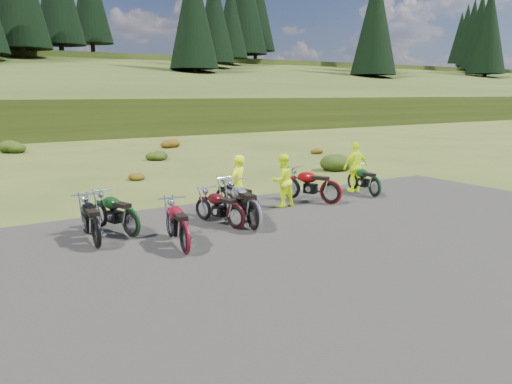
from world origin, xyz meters
TOP-DOWN VIEW (x-y plane):
  - ground at (0.00, 0.00)m, footprint 300.00×300.00m
  - gravel_pad at (0.00, -2.00)m, footprint 20.00×12.00m
  - hill_slope at (0.00, 50.00)m, footprint 300.00×45.97m
  - conifer_26 at (21.00, 49.00)m, footprint 6.16×6.16m
  - conifer_27 at (27.00, 55.00)m, footprint 5.72×5.72m
  - conifer_28 at (33.00, 61.00)m, footprint 5.28×5.28m
  - conifer_29 at (39.00, 67.00)m, footprint 7.92×7.92m
  - conifer_30 at (45.00, 73.00)m, footprint 7.48×7.48m
  - conifer_31 at (51.00, 48.00)m, footprint 7.04×7.04m
  - conifer_32 at (57.00, 54.00)m, footprint 6.60×6.60m
  - conifer_33 at (63.00, 60.00)m, footprint 6.16×6.16m
  - conifer_34 at (69.00, 66.00)m, footprint 5.72×5.72m
  - conifer_35 at (75.00, 72.00)m, footprint 5.28×5.28m
  - conifer_36 at (81.00, 78.00)m, footprint 7.92×7.92m
  - conifer_37 at (87.00, 53.00)m, footprint 7.48×7.48m
  - conifer_38 at (93.00, 59.00)m, footprint 7.04×7.04m
  - conifer_39 at (99.00, 65.00)m, footprint 6.60×6.60m
  - conifer_40 at (105.00, 71.00)m, footprint 6.16×6.16m
  - conifer_41 at (111.00, 77.00)m, footprint 5.72×5.72m
  - shrub_3 at (-3.30, 21.90)m, footprint 1.56×1.56m
  - shrub_4 at (-0.40, 9.20)m, footprint 0.77×0.77m
  - shrub_5 at (2.50, 14.50)m, footprint 1.03×1.03m
  - shrub_6 at (5.40, 19.80)m, footprint 1.30×1.30m
  - shrub_7 at (8.30, 7.10)m, footprint 1.56×1.56m
  - shrub_8 at (11.20, 12.40)m, footprint 0.77×0.77m
  - motorcycle_0 at (-4.04, 0.94)m, footprint 0.80×2.06m
  - motorcycle_1 at (-2.55, -0.44)m, footprint 0.99×2.09m
  - motorcycle_2 at (-3.11, 1.41)m, footprint 1.22×2.10m
  - motorcycle_3 at (-0.36, 0.29)m, footprint 0.95×2.31m
  - motorcycle_4 at (-0.64, 0.71)m, footprint 1.07×1.96m
  - motorcycle_5 at (0.15, 1.27)m, footprint 0.89×2.11m
  - motorcycle_6 at (3.28, 1.67)m, footprint 1.51×2.22m
  - motorcycle_7 at (5.22, 1.73)m, footprint 0.93×1.99m
  - person_middle at (0.11, 1.92)m, footprint 0.74×0.66m
  - person_right_a at (1.81, 2.18)m, footprint 0.83×0.68m
  - person_right_b at (5.33, 2.79)m, footprint 1.03×0.47m

SIDE VIEW (x-z plane):
  - ground at x=0.00m, z-range 0.00..0.00m
  - gravel_pad at x=0.00m, z-range -0.02..0.02m
  - hill_slope at x=0.00m, z-range -4.69..4.69m
  - motorcycle_0 at x=-4.04m, z-range -0.53..0.53m
  - motorcycle_1 at x=-2.55m, z-range -0.53..0.53m
  - motorcycle_2 at x=-3.11m, z-range -0.52..0.52m
  - motorcycle_3 at x=-0.36m, z-range -0.59..0.59m
  - motorcycle_4 at x=-0.64m, z-range -0.49..0.49m
  - motorcycle_5 at x=0.15m, z-range -0.54..0.54m
  - motorcycle_6 at x=3.28m, z-range -0.55..0.55m
  - motorcycle_7 at x=5.22m, z-range -0.50..0.50m
  - shrub_4 at x=-0.40m, z-range 0.00..0.45m
  - shrub_8 at x=11.20m, z-range 0.00..0.45m
  - shrub_5 at x=2.50m, z-range 0.00..0.61m
  - shrub_6 at x=5.40m, z-range 0.00..0.77m
  - shrub_3 at x=-3.30m, z-range 0.00..0.92m
  - shrub_7 at x=8.30m, z-range 0.00..0.92m
  - person_right_a at x=1.81m, z-range 0.00..1.61m
  - person_middle at x=0.11m, z-range 0.00..1.71m
  - person_right_b at x=5.33m, z-range 0.00..1.73m
  - conifer_26 at x=21.00m, z-range 5.37..21.37m
  - conifer_27 at x=27.00m, z-range 6.56..21.56m
  - conifer_31 at x=51.00m, z-range 5.18..23.18m
  - conifer_28 at x=33.00m, z-range 7.76..21.76m
  - conifer_32 at x=57.00m, z-range 6.37..23.37m
  - conifer_33 at x=63.00m, z-range 7.56..23.56m
  - conifer_37 at x=87.00m, z-range 6.17..25.17m
  - conifer_34 at x=69.00m, z-range 8.76..23.76m
  - conifer_38 at x=93.00m, z-range 7.37..25.37m
  - conifer_35 at x=75.00m, z-range 9.95..23.95m
  - conifer_39 at x=99.00m, z-range 8.56..25.56m
  - conifer_41 at x=111.00m, z-range 10.15..25.15m
  - conifer_40 at x=105.00m, z-range 9.76..25.76m
  - conifer_29 at x=39.00m, z-range 8.97..28.97m
  - conifer_30 at x=45.00m, z-range 10.16..29.16m
  - conifer_36 at x=81.00m, z-range 10.16..30.16m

